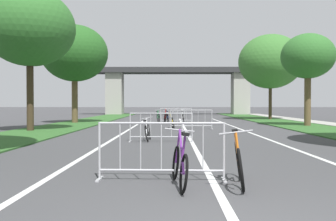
% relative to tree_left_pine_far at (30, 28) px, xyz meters
% --- Properties ---
extents(grass_verge_left, '(3.37, 53.22, 0.05)m').
position_rel_tree_left_pine_far_xyz_m(grass_verge_left, '(0.62, 6.80, -5.10)').
color(grass_verge_left, '#2D5B26').
rests_on(grass_verge_left, ground).
extents(grass_verge_right, '(3.37, 53.22, 0.05)m').
position_rel_tree_left_pine_far_xyz_m(grass_verge_right, '(14.92, 6.80, -5.10)').
color(grass_verge_right, '#2D5B26').
rests_on(grass_verge_right, ground).
extents(sidewalk_path_right, '(1.71, 53.22, 0.08)m').
position_rel_tree_left_pine_far_xyz_m(sidewalk_path_right, '(17.46, 6.80, -5.08)').
color(sidewalk_path_right, '#9E9B93').
rests_on(sidewalk_path_right, ground).
extents(lane_stripe_center, '(0.14, 30.79, 0.01)m').
position_rel_tree_left_pine_far_xyz_m(lane_stripe_center, '(7.77, 0.43, -5.12)').
color(lane_stripe_center, silver).
rests_on(lane_stripe_center, ground).
extents(lane_stripe_right_lane, '(0.14, 30.79, 0.01)m').
position_rel_tree_left_pine_far_xyz_m(lane_stripe_right_lane, '(10.78, 0.43, -5.12)').
color(lane_stripe_right_lane, silver).
rests_on(lane_stripe_right_lane, ground).
extents(lane_stripe_left_lane, '(0.14, 30.79, 0.01)m').
position_rel_tree_left_pine_far_xyz_m(lane_stripe_left_lane, '(4.77, 0.43, -5.12)').
color(lane_stripe_left_lane, silver).
rests_on(lane_stripe_left_lane, ground).
extents(overpass_bridge, '(24.10, 3.35, 5.91)m').
position_rel_tree_left_pine_far_xyz_m(overpass_bridge, '(7.77, 29.02, -1.00)').
color(overpass_bridge, '#2D2D30').
rests_on(overpass_bridge, ground).
extents(tree_left_pine_far, '(4.47, 4.47, 7.04)m').
position_rel_tree_left_pine_far_xyz_m(tree_left_pine_far, '(0.00, 0.00, 0.00)').
color(tree_left_pine_far, '#3D2D1E').
rests_on(tree_left_pine_far, ground).
extents(tree_left_cypress_far, '(4.69, 4.69, 6.94)m').
position_rel_tree_left_pine_far_xyz_m(tree_left_cypress_far, '(0.17, 7.88, -0.20)').
color(tree_left_cypress_far, brown).
rests_on(tree_left_cypress_far, ground).
extents(tree_right_maple_mid, '(3.21, 3.21, 5.63)m').
position_rel_tree_left_pine_far_xyz_m(tree_right_maple_mid, '(15.30, 4.27, -0.90)').
color(tree_right_maple_mid, brown).
rests_on(tree_right_maple_mid, ground).
extents(tree_right_oak_near, '(5.46, 5.46, 7.32)m').
position_rel_tree_left_pine_far_xyz_m(tree_right_oak_near, '(15.53, 13.73, -0.12)').
color(tree_right_oak_near, '#3D2D1E').
rests_on(tree_right_oak_near, ground).
extents(crowd_barrier_nearest, '(2.32, 0.50, 1.05)m').
position_rel_tree_left_pine_far_xyz_m(crowd_barrier_nearest, '(6.86, -11.82, -4.60)').
color(crowd_barrier_nearest, '#ADADB2').
rests_on(crowd_barrier_nearest, ground).
extents(crowd_barrier_second, '(2.31, 0.48, 1.05)m').
position_rel_tree_left_pine_far_xyz_m(crowd_barrier_second, '(6.66, -5.03, -4.60)').
color(crowd_barrier_second, '#ADADB2').
rests_on(crowd_barrier_second, ground).
extents(crowd_barrier_third, '(2.32, 0.53, 1.05)m').
position_rel_tree_left_pine_far_xyz_m(crowd_barrier_third, '(8.11, 1.76, -4.60)').
color(crowd_barrier_third, '#ADADB2').
rests_on(crowd_barrier_third, ground).
extents(crowd_barrier_fourth, '(2.31, 0.46, 1.05)m').
position_rel_tree_left_pine_far_xyz_m(crowd_barrier_fourth, '(7.36, 8.55, -4.60)').
color(crowd_barrier_fourth, '#ADADB2').
rests_on(crowd_barrier_fourth, ground).
extents(bicycle_purple_0, '(0.53, 1.69, 0.95)m').
position_rel_tree_left_pine_far_xyz_m(bicycle_purple_0, '(7.18, -12.30, -4.76)').
color(bicycle_purple_0, black).
rests_on(bicycle_purple_0, ground).
extents(bicycle_white_1, '(0.54, 1.70, 1.00)m').
position_rel_tree_left_pine_far_xyz_m(bicycle_white_1, '(7.90, 9.01, -4.75)').
color(bicycle_white_1, black).
rests_on(bicycle_white_1, ground).
extents(bicycle_green_2, '(0.48, 1.64, 0.97)m').
position_rel_tree_left_pine_far_xyz_m(bicycle_green_2, '(6.07, 9.02, -4.76)').
color(bicycle_green_2, black).
rests_on(bicycle_green_2, ground).
extents(bicycle_orange_3, '(0.57, 1.66, 0.98)m').
position_rel_tree_left_pine_far_xyz_m(bicycle_orange_3, '(8.18, -12.23, -4.74)').
color(bicycle_orange_3, black).
rests_on(bicycle_orange_3, ground).
extents(bicycle_silver_4, '(0.48, 1.61, 0.88)m').
position_rel_tree_left_pine_far_xyz_m(bicycle_silver_4, '(6.15, -4.67, -4.77)').
color(bicycle_silver_4, black).
rests_on(bicycle_silver_4, ground).
extents(bicycle_yellow_5, '(0.54, 1.67, 0.96)m').
position_rel_tree_left_pine_far_xyz_m(bicycle_yellow_5, '(7.06, 2.20, -4.75)').
color(bicycle_yellow_5, black).
rests_on(bicycle_yellow_5, ground).
extents(bicycle_red_6, '(0.52, 1.76, 1.04)m').
position_rel_tree_left_pine_far_xyz_m(bicycle_red_6, '(6.57, 8.16, -4.73)').
color(bicycle_red_6, black).
rests_on(bicycle_red_6, ground).
extents(bicycle_blue_7, '(0.49, 1.66, 0.89)m').
position_rel_tree_left_pine_far_xyz_m(bicycle_blue_7, '(6.74, 8.96, -4.76)').
color(bicycle_blue_7, black).
rests_on(bicycle_blue_7, ground).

